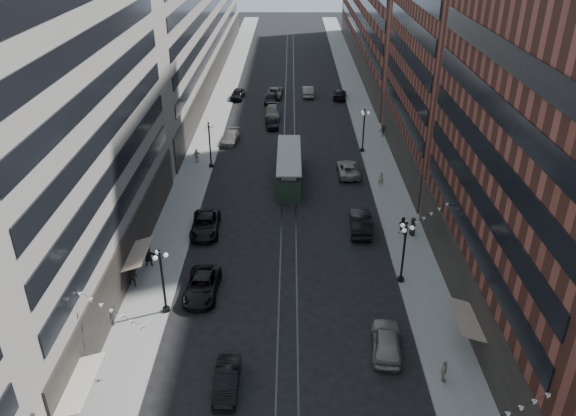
{
  "coord_description": "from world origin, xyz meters",
  "views": [
    {
      "loc": [
        0.18,
        -5.79,
        26.96
      ],
      "look_at": [
        -0.03,
        35.52,
        5.0
      ],
      "focal_mm": 35.0,
      "sensor_mm": 36.0,
      "label": 1
    }
  ],
  "objects_px": {
    "pedestrian_2": "(132,276)",
    "car_13": "(272,123)",
    "streetcar": "(289,168)",
    "car_extra_0": "(273,112)",
    "car_extra_1": "(271,98)",
    "lamppost_sw_mid": "(210,143)",
    "car_8": "(230,138)",
    "pedestrian_7": "(403,225)",
    "car_5": "(227,380)",
    "pedestrian_9": "(383,131)",
    "car_extra_2": "(275,93)",
    "car_7": "(205,225)",
    "pedestrian_extra_0": "(413,226)",
    "car_2": "(202,286)",
    "lamppost_se_mid": "(364,129)",
    "pedestrian_5": "(148,256)",
    "car_12": "(340,94)",
    "pedestrian_8": "(381,178)",
    "lamppost_sw_far": "(162,279)",
    "pedestrian_4": "(444,371)",
    "car_9": "(238,94)",
    "car_4": "(387,341)",
    "car_14": "(308,91)",
    "car_11": "(348,169)",
    "lamppost_se_far": "(404,250)",
    "car_10": "(360,222)",
    "pedestrian_6": "(197,156)"
  },
  "relations": [
    {
      "from": "pedestrian_2",
      "to": "car_13",
      "type": "relative_size",
      "value": 0.46
    },
    {
      "from": "streetcar",
      "to": "pedestrian_2",
      "type": "distance_m",
      "value": 23.9
    },
    {
      "from": "car_extra_0",
      "to": "car_extra_1",
      "type": "height_order",
      "value": "car_extra_1"
    },
    {
      "from": "car_extra_1",
      "to": "lamppost_sw_mid",
      "type": "bearing_deg",
      "value": -99.25
    },
    {
      "from": "pedestrian_2",
      "to": "car_extra_1",
      "type": "distance_m",
      "value": 50.08
    },
    {
      "from": "car_8",
      "to": "pedestrian_7",
      "type": "relative_size",
      "value": 2.85
    },
    {
      "from": "streetcar",
      "to": "car_5",
      "type": "distance_m",
      "value": 31.39
    },
    {
      "from": "pedestrian_9",
      "to": "car_extra_2",
      "type": "distance_m",
      "value": 23.65
    },
    {
      "from": "car_extra_2",
      "to": "car_7",
      "type": "bearing_deg",
      "value": -91.06
    },
    {
      "from": "car_extra_2",
      "to": "pedestrian_extra_0",
      "type": "height_order",
      "value": "pedestrian_extra_0"
    },
    {
      "from": "car_2",
      "to": "lamppost_se_mid",
      "type": "bearing_deg",
      "value": 63.57
    },
    {
      "from": "lamppost_sw_mid",
      "to": "pedestrian_5",
      "type": "height_order",
      "value": "lamppost_sw_mid"
    },
    {
      "from": "car_extra_1",
      "to": "streetcar",
      "type": "bearing_deg",
      "value": -79.51
    },
    {
      "from": "car_8",
      "to": "car_12",
      "type": "xyz_separation_m",
      "value": [
        15.78,
        19.68,
        0.01
      ]
    },
    {
      "from": "pedestrian_8",
      "to": "pedestrian_extra_0",
      "type": "xyz_separation_m",
      "value": [
        1.47,
        -10.6,
        0.05
      ]
    },
    {
      "from": "lamppost_sw_far",
      "to": "pedestrian_7",
      "type": "distance_m",
      "value": 23.11
    },
    {
      "from": "pedestrian_4",
      "to": "car_9",
      "type": "bearing_deg",
      "value": 33.96
    },
    {
      "from": "car_8",
      "to": "car_4",
      "type": "bearing_deg",
      "value": -63.41
    },
    {
      "from": "pedestrian_5",
      "to": "pedestrian_8",
      "type": "distance_m",
      "value": 27.09
    },
    {
      "from": "car_4",
      "to": "car_13",
      "type": "height_order",
      "value": "car_4"
    },
    {
      "from": "pedestrian_9",
      "to": "car_9",
      "type": "bearing_deg",
      "value": 149.51
    },
    {
      "from": "car_13",
      "to": "car_extra_0",
      "type": "distance_m",
      "value": 4.5
    },
    {
      "from": "car_5",
      "to": "car_7",
      "type": "xyz_separation_m",
      "value": [
        -4.03,
        19.72,
        0.06
      ]
    },
    {
      "from": "pedestrian_4",
      "to": "car_8",
      "type": "height_order",
      "value": "pedestrian_4"
    },
    {
      "from": "pedestrian_2",
      "to": "car_8",
      "type": "bearing_deg",
      "value": 91.27
    },
    {
      "from": "car_7",
      "to": "car_extra_1",
      "type": "bearing_deg",
      "value": 80.68
    },
    {
      "from": "lamppost_se_mid",
      "to": "pedestrian_9",
      "type": "xyz_separation_m",
      "value": [
        3.3,
        5.19,
        -2.14
      ]
    },
    {
      "from": "pedestrian_7",
      "to": "pedestrian_8",
      "type": "relative_size",
      "value": 1.02
    },
    {
      "from": "lamppost_se_mid",
      "to": "car_7",
      "type": "relative_size",
      "value": 1.0
    },
    {
      "from": "car_14",
      "to": "pedestrian_7",
      "type": "bearing_deg",
      "value": 98.78
    },
    {
      "from": "car_9",
      "to": "car_extra_0",
      "type": "relative_size",
      "value": 0.87
    },
    {
      "from": "car_13",
      "to": "car_8",
      "type": "bearing_deg",
      "value": -139.1
    },
    {
      "from": "car_4",
      "to": "car_extra_0",
      "type": "distance_m",
      "value": 50.4
    },
    {
      "from": "lamppost_se_mid",
      "to": "pedestrian_extra_0",
      "type": "height_order",
      "value": "lamppost_se_mid"
    },
    {
      "from": "car_4",
      "to": "car_11",
      "type": "bearing_deg",
      "value": -83.57
    },
    {
      "from": "car_7",
      "to": "car_extra_1",
      "type": "relative_size",
      "value": 1.2
    },
    {
      "from": "lamppost_se_far",
      "to": "car_12",
      "type": "relative_size",
      "value": 1.12
    },
    {
      "from": "lamppost_sw_far",
      "to": "car_10",
      "type": "bearing_deg",
      "value": 37.72
    },
    {
      "from": "lamppost_sw_mid",
      "to": "lamppost_sw_far",
      "type": "bearing_deg",
      "value": -90.0
    },
    {
      "from": "car_extra_2",
      "to": "pedestrian_6",
      "type": "bearing_deg",
      "value": -101.57
    },
    {
      "from": "streetcar",
      "to": "pedestrian_6",
      "type": "xyz_separation_m",
      "value": [
        -11.08,
        4.8,
        -0.49
      ]
    },
    {
      "from": "lamppost_se_far",
      "to": "pedestrian_5",
      "type": "height_order",
      "value": "lamppost_se_far"
    },
    {
      "from": "car_13",
      "to": "car_14",
      "type": "relative_size",
      "value": 0.83
    },
    {
      "from": "car_12",
      "to": "pedestrian_8",
      "type": "distance_m",
      "value": 32.87
    },
    {
      "from": "car_extra_0",
      "to": "streetcar",
      "type": "bearing_deg",
      "value": -85.33
    },
    {
      "from": "pedestrian_9",
      "to": "pedestrian_4",
      "type": "bearing_deg",
      "value": -84.1
    },
    {
      "from": "lamppost_sw_mid",
      "to": "car_9",
      "type": "relative_size",
      "value": 1.18
    },
    {
      "from": "car_extra_1",
      "to": "car_13",
      "type": "bearing_deg",
      "value": -82.94
    },
    {
      "from": "car_14",
      "to": "pedestrian_5",
      "type": "distance_m",
      "value": 52.14
    },
    {
      "from": "pedestrian_6",
      "to": "car_2",
      "type": "bearing_deg",
      "value": 75.05
    }
  ]
}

